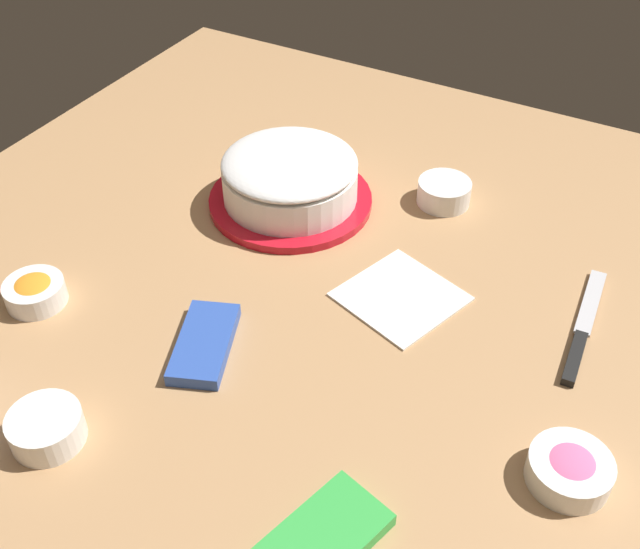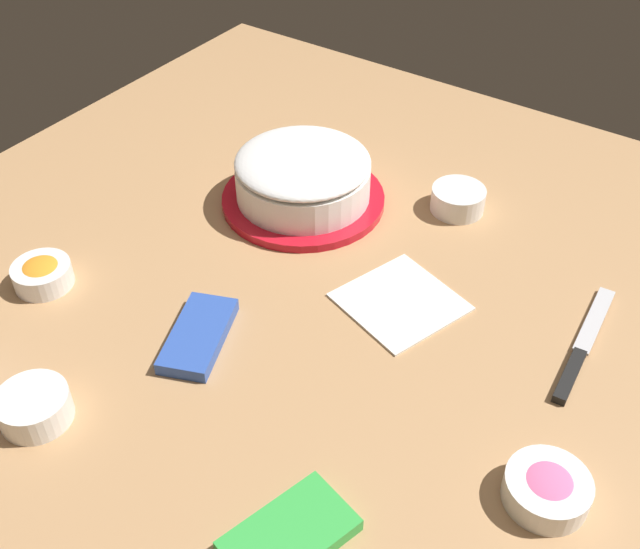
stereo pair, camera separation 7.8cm
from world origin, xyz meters
TOP-DOWN VIEW (x-y plane):
  - ground_plane at (0.00, 0.00)m, footprint 1.54×1.54m
  - frosted_cake at (0.26, 0.23)m, footprint 0.27×0.27m
  - spreading_knife at (0.18, -0.27)m, footprint 0.24×0.04m
  - sprinkle_bowl_pink at (-0.05, -0.32)m, footprint 0.10×0.10m
  - sprinkle_bowl_rainbow at (-0.29, 0.24)m, footprint 0.09×0.09m
  - sprinkle_bowl_orange at (-0.12, 0.42)m, footprint 0.09×0.09m
  - sprinkle_bowl_green at (0.39, 0.01)m, footprint 0.09×0.09m
  - candy_box_lower at (-0.08, 0.16)m, footprint 0.16×0.12m
  - candy_box_upper at (-0.25, -0.11)m, footprint 0.15×0.12m
  - paper_napkin at (0.14, -0.03)m, footprint 0.19×0.19m

SIDE VIEW (x-z plane):
  - ground_plane at x=0.00m, z-range 0.00..0.00m
  - paper_napkin at x=0.14m, z-range 0.00..0.01m
  - spreading_knife at x=0.18m, z-range 0.00..0.01m
  - candy_box_upper at x=-0.25m, z-range 0.00..0.02m
  - candy_box_lower at x=-0.08m, z-range 0.00..0.02m
  - sprinkle_bowl_pink at x=-0.05m, z-range 0.00..0.04m
  - sprinkle_bowl_orange at x=-0.12m, z-range 0.00..0.04m
  - sprinkle_bowl_rainbow at x=-0.29m, z-range 0.00..0.04m
  - sprinkle_bowl_green at x=0.39m, z-range 0.00..0.04m
  - frosted_cake at x=0.26m, z-range 0.00..0.09m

